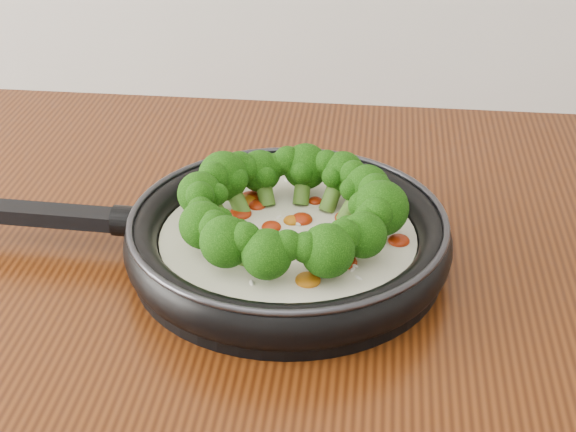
# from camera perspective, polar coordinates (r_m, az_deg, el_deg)

# --- Properties ---
(skillet) EXTENTS (0.46, 0.30, 0.09)m
(skillet) POSITION_cam_1_polar(r_m,az_deg,el_deg) (0.77, -0.12, -1.05)
(skillet) COLOR black
(skillet) RESTS_ON counter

